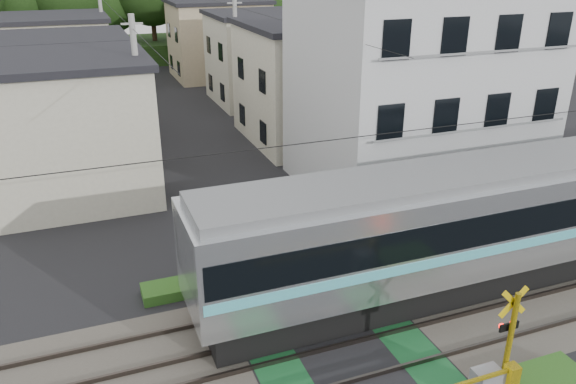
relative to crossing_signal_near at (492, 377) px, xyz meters
name	(u,v)px	position (x,y,z in m)	size (l,w,h in m)	color
ground	(332,337)	(-2.59, 3.65, -0.71)	(120.00, 120.00, 0.00)	black
track_bed	(332,336)	(-2.59, 3.65, -0.67)	(120.00, 120.00, 0.14)	#47423A
crossing_signal_near	(492,377)	(0.00, 0.00, 0.00)	(4.74, 0.65, 3.09)	yellow
crossing_signal_far	(214,271)	(-5.17, 7.31, 0.00)	(4.74, 0.65, 3.09)	yellow
apartment_block	(417,88)	(5.91, 13.15, 3.94)	(10.20, 8.36, 9.30)	silver
houses_row	(172,69)	(-2.33, 29.57, 2.53)	(22.07, 31.35, 6.80)	beige
tree_hill	(116,5)	(-3.72, 52.21, 4.92)	(40.00, 13.00, 11.50)	#1F3C14
catenary	(516,191)	(3.41, 3.69, 2.98)	(60.00, 5.04, 7.00)	#2D2D33
utility_poles	(159,65)	(-3.64, 26.66, 3.37)	(7.90, 42.00, 8.00)	#A5A5A0
pedestrian	(151,77)	(-2.63, 38.80, 0.22)	(0.68, 0.44, 1.86)	black
weed_patches	(387,321)	(-0.83, 3.56, -0.53)	(10.25, 8.80, 0.40)	#2D5E1E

